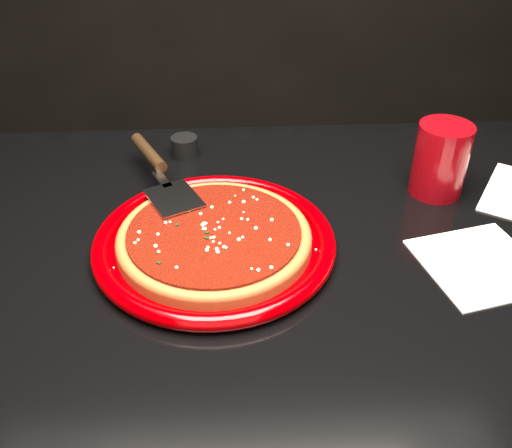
{
  "coord_description": "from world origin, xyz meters",
  "views": [
    {
      "loc": [
        -0.05,
        -0.58,
        1.25
      ],
      "look_at": [
        -0.01,
        0.09,
        0.77
      ],
      "focal_mm": 40.0,
      "sensor_mm": 36.0,
      "label": 1
    }
  ],
  "objects": [
    {
      "name": "pizza_crust_rim",
      "position": [
        -0.07,
        0.06,
        0.77
      ],
      "size": [
        0.33,
        0.33,
        0.02
      ],
      "primitive_type": "torus",
      "rotation": [
        0.0,
        0.0,
        -0.25
      ],
      "color": "brown",
      "rests_on": "plate"
    },
    {
      "name": "pizza_sauce",
      "position": [
        -0.07,
        0.06,
        0.78
      ],
      "size": [
        0.29,
        0.29,
        0.01
      ],
      "primitive_type": "cylinder",
      "rotation": [
        0.0,
        0.0,
        -0.25
      ],
      "color": "maroon",
      "rests_on": "plate"
    },
    {
      "name": "ramekin",
      "position": [
        -0.12,
        0.34,
        0.77
      ],
      "size": [
        0.05,
        0.05,
        0.04
      ],
      "primitive_type": "cylinder",
      "rotation": [
        0.0,
        0.0,
        -0.04
      ],
      "color": "black",
      "rests_on": "table"
    },
    {
      "name": "plate",
      "position": [
        -0.07,
        0.06,
        0.76
      ],
      "size": [
        0.42,
        0.42,
        0.03
      ],
      "primitive_type": "cylinder",
      "rotation": [
        0.0,
        0.0,
        -0.25
      ],
      "color": "#7B0001",
      "rests_on": "table"
    },
    {
      "name": "table",
      "position": [
        0.0,
        0.0,
        0.38
      ],
      "size": [
        1.2,
        0.8,
        0.75
      ],
      "primitive_type": "cube",
      "color": "black",
      "rests_on": "floor"
    },
    {
      "name": "pizza_server",
      "position": [
        -0.15,
        0.21,
        0.79
      ],
      "size": [
        0.2,
        0.3,
        0.02
      ],
      "primitive_type": null,
      "rotation": [
        0.0,
        0.0,
        0.46
      ],
      "color": "#ADAFB4",
      "rests_on": "plate"
    },
    {
      "name": "basil_flecks",
      "position": [
        -0.07,
        0.06,
        0.78
      ],
      "size": [
        0.21,
        0.21,
        0.0
      ],
      "primitive_type": null,
      "color": "black",
      "rests_on": "plate"
    },
    {
      "name": "parmesan_dusting",
      "position": [
        -0.07,
        0.06,
        0.79
      ],
      "size": [
        0.23,
        0.23,
        0.01
      ],
      "primitive_type": null,
      "color": "beige",
      "rests_on": "plate"
    },
    {
      "name": "pizza_crust",
      "position": [
        -0.07,
        0.06,
        0.77
      ],
      "size": [
        0.33,
        0.33,
        0.01
      ],
      "primitive_type": "cylinder",
      "rotation": [
        0.0,
        0.0,
        -0.25
      ],
      "color": "brown",
      "rests_on": "plate"
    },
    {
      "name": "napkin_a",
      "position": [
        0.29,
        0.01,
        0.75
      ],
      "size": [
        0.18,
        0.18,
        0.0
      ],
      "primitive_type": "cube",
      "rotation": [
        0.0,
        0.0,
        0.23
      ],
      "color": "white",
      "rests_on": "table"
    },
    {
      "name": "cup",
      "position": [
        0.29,
        0.2,
        0.81
      ],
      "size": [
        0.09,
        0.09,
        0.12
      ],
      "primitive_type": "cylinder",
      "rotation": [
        0.0,
        0.0,
        -0.08
      ],
      "color": "#92060C",
      "rests_on": "table"
    }
  ]
}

